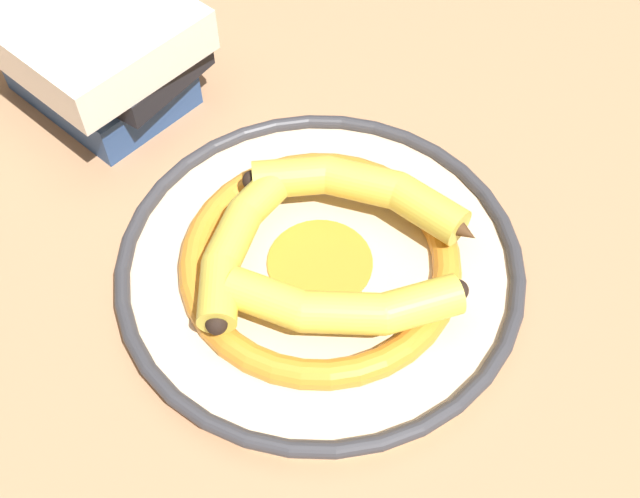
% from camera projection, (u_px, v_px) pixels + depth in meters
% --- Properties ---
extents(ground_plane, '(2.80, 2.80, 0.00)m').
position_uv_depth(ground_plane, '(293.00, 306.00, 0.62)').
color(ground_plane, '#A87A56').
extents(decorative_bowl, '(0.34, 0.34, 0.03)m').
position_uv_depth(decorative_bowl, '(320.00, 264.00, 0.63)').
color(decorative_bowl, beige).
rests_on(decorative_bowl, ground_plane).
extents(banana_a, '(0.18, 0.07, 0.03)m').
position_uv_depth(banana_a, '(241.00, 236.00, 0.60)').
color(banana_a, gold).
rests_on(banana_a, decorative_bowl).
extents(banana_b, '(0.06, 0.20, 0.03)m').
position_uv_depth(banana_b, '(338.00, 305.00, 0.56)').
color(banana_b, yellow).
rests_on(banana_b, decorative_bowl).
extents(banana_c, '(0.08, 0.20, 0.03)m').
position_uv_depth(banana_c, '(364.00, 190.00, 0.63)').
color(banana_c, gold).
rests_on(banana_c, decorative_bowl).
extents(book_stack, '(0.24, 0.25, 0.11)m').
position_uv_depth(book_stack, '(91.00, 46.00, 0.72)').
color(book_stack, '#2D4C84').
rests_on(book_stack, ground_plane).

